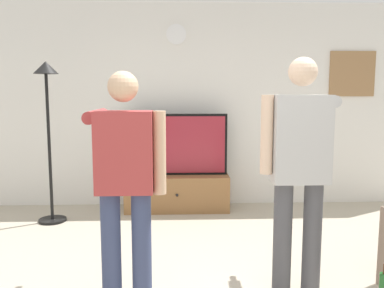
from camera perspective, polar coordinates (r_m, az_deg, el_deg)
name	(u,v)px	position (r m, az deg, el deg)	size (l,w,h in m)	color
back_wall	(192,105)	(5.49, -0.05, 5.45)	(6.40, 0.10, 2.70)	silver
tv_stand	(177,193)	(5.30, -2.13, -6.87)	(1.33, 0.43, 0.46)	olive
television	(177,144)	(5.23, -2.16, -0.07)	(1.30, 0.07, 0.79)	black
wall_clock	(176,34)	(5.48, -2.23, 15.18)	(0.26, 0.26, 0.03)	white
framed_picture	(352,74)	(5.93, 21.60, 9.17)	(0.61, 0.04, 0.60)	#997047
floor_lamp	(48,108)	(4.96, -19.68, 4.74)	(0.32, 0.32, 1.88)	black
person_standing_nearer_lamp	(125,177)	(2.88, -9.40, -4.56)	(0.57, 0.78, 1.67)	#384266
person_standing_nearer_couch	(299,162)	(3.11, 14.88, -2.52)	(0.59, 0.78, 1.78)	#4C4C51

